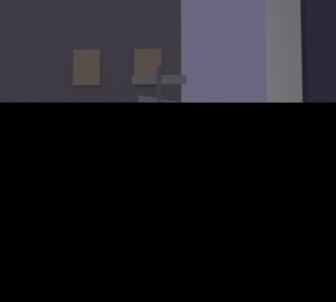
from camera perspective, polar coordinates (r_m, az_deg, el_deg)
The scene contains 3 objects.
sidewalk_kerb at distance 11.15m, azimuth 6.31°, elevation -10.93°, with size 40.00×3.14×0.14m, color gray.
signpost at distance 10.07m, azimuth -1.34°, elevation 2.76°, with size 1.41×0.94×4.19m.
cyclist at distance 8.91m, azimuth -18.07°, elevation -8.27°, with size 1.81×0.37×1.61m.
Camera 1 is at (-0.71, -3.54, 1.51)m, focal length 41.87 mm.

